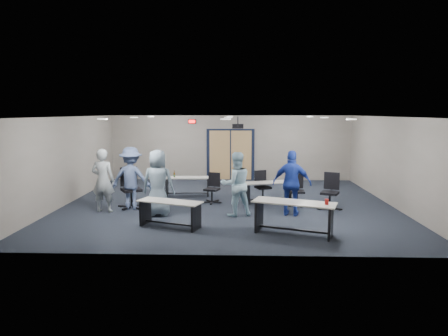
{
  "coord_description": "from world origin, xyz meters",
  "views": [
    {
      "loc": [
        0.29,
        -12.15,
        2.84
      ],
      "look_at": [
        -0.11,
        -0.3,
        1.17
      ],
      "focal_mm": 32.0,
      "sensor_mm": 36.0,
      "label": 1
    }
  ],
  "objects_px": {
    "person_plaid": "(158,183)",
    "table_front_left": "(170,209)",
    "chair_back_c": "(263,186)",
    "person_back": "(131,178)",
    "person_navy": "(292,183)",
    "table_back_left": "(187,183)",
    "person_gray": "(103,180)",
    "chair_loose_left": "(131,188)",
    "person_lightblue": "(236,184)",
    "chair_back_b": "(212,188)",
    "table_front_right": "(294,212)",
    "chair_back_d": "(297,190)",
    "table_back_right": "(268,188)",
    "chair_loose_right": "(330,191)"
  },
  "relations": [
    {
      "from": "person_lightblue",
      "to": "person_navy",
      "type": "height_order",
      "value": "person_navy"
    },
    {
      "from": "table_back_left",
      "to": "person_gray",
      "type": "bearing_deg",
      "value": -135.26
    },
    {
      "from": "table_back_right",
      "to": "person_gray",
      "type": "xyz_separation_m",
      "value": [
        -4.79,
        -1.47,
        0.47
      ]
    },
    {
      "from": "table_front_right",
      "to": "chair_back_d",
      "type": "distance_m",
      "value": 2.92
    },
    {
      "from": "person_plaid",
      "to": "person_navy",
      "type": "height_order",
      "value": "person_plaid"
    },
    {
      "from": "chair_loose_left",
      "to": "chair_back_b",
      "type": "bearing_deg",
      "value": -12.22
    },
    {
      "from": "person_lightblue",
      "to": "person_back",
      "type": "height_order",
      "value": "person_back"
    },
    {
      "from": "table_front_left",
      "to": "chair_loose_left",
      "type": "distance_m",
      "value": 2.44
    },
    {
      "from": "chair_back_c",
      "to": "person_navy",
      "type": "bearing_deg",
      "value": -91.55
    },
    {
      "from": "table_back_left",
      "to": "person_navy",
      "type": "height_order",
      "value": "person_navy"
    },
    {
      "from": "chair_loose_right",
      "to": "person_plaid",
      "type": "relative_size",
      "value": 0.59
    },
    {
      "from": "chair_back_b",
      "to": "chair_loose_left",
      "type": "height_order",
      "value": "chair_loose_left"
    },
    {
      "from": "chair_back_c",
      "to": "person_lightblue",
      "type": "distance_m",
      "value": 2.06
    },
    {
      "from": "person_plaid",
      "to": "table_front_right",
      "type": "bearing_deg",
      "value": 161.7
    },
    {
      "from": "table_front_left",
      "to": "person_navy",
      "type": "bearing_deg",
      "value": 41.48
    },
    {
      "from": "table_front_left",
      "to": "person_back",
      "type": "distance_m",
      "value": 2.39
    },
    {
      "from": "table_front_left",
      "to": "person_navy",
      "type": "distance_m",
      "value": 3.44
    },
    {
      "from": "person_plaid",
      "to": "table_front_left",
      "type": "bearing_deg",
      "value": 120.79
    },
    {
      "from": "chair_back_d",
      "to": "person_gray",
      "type": "bearing_deg",
      "value": -169.02
    },
    {
      "from": "table_back_right",
      "to": "chair_back_b",
      "type": "height_order",
      "value": "chair_back_b"
    },
    {
      "from": "chair_back_b",
      "to": "person_back",
      "type": "distance_m",
      "value": 2.5
    },
    {
      "from": "chair_back_d",
      "to": "person_lightblue",
      "type": "relative_size",
      "value": 0.54
    },
    {
      "from": "chair_back_c",
      "to": "person_back",
      "type": "distance_m",
      "value": 4.13
    },
    {
      "from": "chair_back_b",
      "to": "chair_loose_right",
      "type": "height_order",
      "value": "chair_loose_right"
    },
    {
      "from": "table_back_right",
      "to": "person_gray",
      "type": "bearing_deg",
      "value": -179.86
    },
    {
      "from": "person_gray",
      "to": "person_back",
      "type": "bearing_deg",
      "value": -146.1
    },
    {
      "from": "table_back_right",
      "to": "table_front_left",
      "type": "bearing_deg",
      "value": -149.0
    },
    {
      "from": "chair_back_b",
      "to": "person_navy",
      "type": "height_order",
      "value": "person_navy"
    },
    {
      "from": "chair_back_c",
      "to": "table_back_right",
      "type": "bearing_deg",
      "value": -48.19
    },
    {
      "from": "table_back_right",
      "to": "person_back",
      "type": "distance_m",
      "value": 4.25
    },
    {
      "from": "chair_back_b",
      "to": "chair_back_c",
      "type": "xyz_separation_m",
      "value": [
        1.62,
        0.31,
        0.02
      ]
    },
    {
      "from": "chair_back_c",
      "to": "chair_back_d",
      "type": "bearing_deg",
      "value": -53.74
    },
    {
      "from": "chair_back_d",
      "to": "person_plaid",
      "type": "distance_m",
      "value": 4.23
    },
    {
      "from": "chair_back_d",
      "to": "person_gray",
      "type": "xyz_separation_m",
      "value": [
        -5.65,
        -0.94,
        0.43
      ]
    },
    {
      "from": "table_back_right",
      "to": "chair_back_c",
      "type": "bearing_deg",
      "value": 137.63
    },
    {
      "from": "table_back_left",
      "to": "person_lightblue",
      "type": "xyz_separation_m",
      "value": [
        1.68,
        -2.59,
        0.44
      ]
    },
    {
      "from": "chair_back_d",
      "to": "person_back",
      "type": "distance_m",
      "value": 4.99
    },
    {
      "from": "table_front_left",
      "to": "person_back",
      "type": "height_order",
      "value": "person_back"
    },
    {
      "from": "chair_back_b",
      "to": "person_plaid",
      "type": "height_order",
      "value": "person_plaid"
    },
    {
      "from": "table_back_right",
      "to": "person_back",
      "type": "xyz_separation_m",
      "value": [
        -4.09,
        -1.08,
        0.48
      ]
    },
    {
      "from": "table_back_right",
      "to": "person_navy",
      "type": "distance_m",
      "value": 1.82
    },
    {
      "from": "table_front_left",
      "to": "table_front_right",
      "type": "relative_size",
      "value": 0.85
    },
    {
      "from": "table_back_left",
      "to": "person_gray",
      "type": "relative_size",
      "value": 0.88
    },
    {
      "from": "chair_back_d",
      "to": "person_lightblue",
      "type": "xyz_separation_m",
      "value": [
        -1.86,
        -1.23,
        0.4
      ]
    },
    {
      "from": "chair_back_d",
      "to": "person_plaid",
      "type": "xyz_separation_m",
      "value": [
        -4.01,
        -1.27,
        0.43
      ]
    },
    {
      "from": "chair_loose_right",
      "to": "person_plaid",
      "type": "xyz_separation_m",
      "value": [
        -4.89,
        -0.83,
        0.38
      ]
    },
    {
      "from": "person_back",
      "to": "table_front_left",
      "type": "bearing_deg",
      "value": 132.4
    },
    {
      "from": "person_navy",
      "to": "table_back_right",
      "type": "bearing_deg",
      "value": -57.67
    },
    {
      "from": "table_front_left",
      "to": "chair_back_b",
      "type": "bearing_deg",
      "value": 92.05
    },
    {
      "from": "table_back_right",
      "to": "chair_back_b",
      "type": "distance_m",
      "value": 1.79
    }
  ]
}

